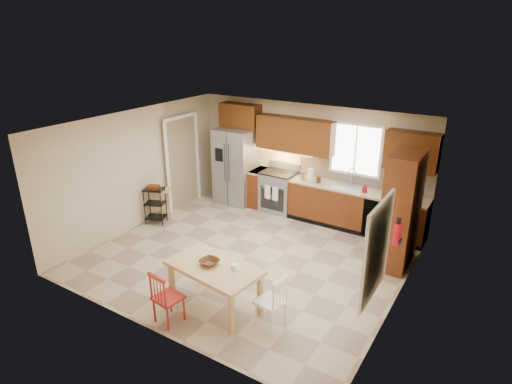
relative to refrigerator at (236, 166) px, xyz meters
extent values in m
plane|color=tan|center=(1.70, -2.12, -0.91)|extent=(5.50, 5.50, 0.00)
cube|color=silver|center=(1.70, -2.12, 1.59)|extent=(5.50, 5.00, 0.02)
cube|color=#CCB793|center=(1.70, 0.38, 0.34)|extent=(5.50, 0.02, 2.50)
cube|color=#CCB793|center=(1.70, -4.62, 0.34)|extent=(5.50, 0.02, 2.50)
cube|color=#CCB793|center=(-1.05, -2.12, 0.34)|extent=(0.02, 5.00, 2.50)
cube|color=#CCB793|center=(4.45, -2.12, 0.34)|extent=(0.02, 5.00, 2.50)
cube|color=gray|center=(0.00, 0.00, 0.00)|extent=(0.92, 0.75, 1.82)
cube|color=gray|center=(1.15, 0.06, -0.45)|extent=(0.76, 0.63, 0.92)
cube|color=#5A2910|center=(0.60, 0.08, -0.46)|extent=(0.30, 0.60, 0.90)
cube|color=#5A2910|center=(2.99, 0.08, -0.46)|extent=(2.92, 0.60, 0.90)
cube|color=black|center=(3.55, -0.22, -0.46)|extent=(0.60, 0.02, 0.78)
cube|color=beige|center=(2.99, 0.36, 0.27)|extent=(2.92, 0.03, 0.55)
cube|color=#623210|center=(0.00, 0.20, 1.19)|extent=(1.00, 0.35, 0.55)
cube|color=#623210|center=(1.45, 0.20, 0.92)|extent=(1.80, 0.35, 0.75)
cube|color=#623210|center=(3.95, 0.20, 0.92)|extent=(1.00, 0.35, 0.75)
cube|color=white|center=(2.80, 0.35, 0.74)|extent=(1.12, 0.04, 1.12)
cube|color=gray|center=(2.80, 0.08, -0.05)|extent=(0.62, 0.46, 0.16)
cube|color=#FFBF66|center=(1.15, 0.17, 0.52)|extent=(1.60, 0.30, 0.01)
imported|color=#AB0B18|center=(3.18, -0.02, 0.09)|extent=(0.09, 0.09, 0.19)
cylinder|color=white|center=(1.95, 0.03, 0.13)|extent=(0.12, 0.12, 0.28)
cylinder|color=gray|center=(1.75, 0.03, 0.08)|extent=(0.11, 0.11, 0.18)
cylinder|color=#442412|center=(2.15, 0.00, 0.06)|extent=(0.10, 0.10, 0.14)
cube|color=#5A2910|center=(4.13, -0.93, 0.14)|extent=(0.50, 0.95, 2.10)
cylinder|color=#AB0B18|center=(4.33, -1.98, 0.19)|extent=(0.12, 0.12, 0.36)
cube|color=white|center=(4.38, -3.27, 0.54)|extent=(0.04, 1.02, 1.32)
cube|color=#8C7A59|center=(-0.97, -0.82, 0.14)|extent=(0.04, 0.95, 2.10)
imported|color=#442412|center=(2.03, -3.68, -0.21)|extent=(0.32, 0.32, 0.07)
cylinder|color=white|center=(2.43, -3.59, -0.18)|extent=(0.11, 0.11, 0.11)
camera|label=1|loc=(5.58, -8.06, 3.15)|focal=30.00mm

